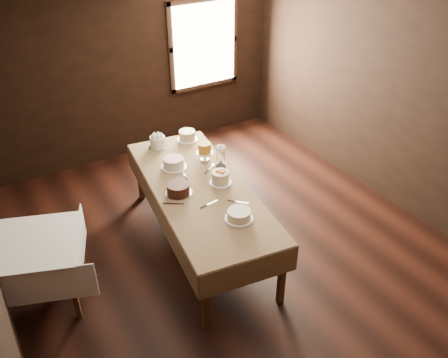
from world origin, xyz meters
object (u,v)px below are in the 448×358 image
display_table (200,191)px  cake_lattice (174,163)px  cake_server_a (212,202)px  flower_vase (221,166)px  cake_caramel (205,153)px  cake_chocolate (178,189)px  cake_cream (239,215)px  cake_speckled (187,136)px  side_table (34,249)px  cake_server_d (211,167)px  cake_server_e (178,204)px  cake_server_c (183,173)px  cake_flowers (220,178)px  cake_meringue (158,142)px  cake_server_b (242,202)px

display_table → cake_lattice: size_ratio=8.74×
cake_server_a → flower_vase: bearing=44.6°
cake_caramel → cake_chocolate: size_ratio=0.70×
cake_lattice → cake_cream: cake_lattice is taller
cake_lattice → cake_speckled: bearing=49.4°
cake_caramel → cake_speckled: bearing=83.7°
side_table → cake_cream: (1.93, -0.84, 0.21)m
cake_server_d → cake_server_e: bearing=-178.8°
cake_lattice → cake_server_c: bearing=-80.0°
side_table → cake_server_c: (1.85, 0.29, 0.16)m
display_table → cake_flowers: bearing=-12.6°
cake_lattice → cake_server_e: bearing=-113.3°
cake_meringue → cake_chocolate: bearing=-103.1°
cake_server_d → flower_vase: bearing=-97.0°
cake_chocolate → cake_cream: 0.83m
cake_lattice → cake_chocolate: (-0.21, -0.54, 0.00)m
cake_lattice → cake_server_d: size_ratio=1.34×
cake_lattice → cake_server_c: cake_lattice is taller
cake_cream → cake_caramel: bearing=76.6°
cake_flowers → cake_server_d: cake_flowers is taller
cake_chocolate → flower_vase: size_ratio=2.69×
cake_meringue → cake_cream: 1.88m
cake_meringue → cake_chocolate: size_ratio=0.80×
cake_chocolate → cake_server_a: bearing=-57.0°
cake_cream → flower_vase: flower_vase is taller
flower_vase → cake_cream: bearing=-110.0°
cake_server_e → display_table: bearing=59.4°
cake_meringue → cake_speckled: 0.43m
side_table → cake_server_a: 1.90m
side_table → cake_server_a: cake_server_a is taller
cake_cream → cake_server_c: size_ratio=1.35×
cake_meringue → cake_lattice: (-0.05, -0.58, -0.02)m
cake_server_a → cake_server_d: same height
cake_meringue → display_table: bearing=-89.7°
side_table → cake_speckled: 2.53m
flower_vase → side_table: bearing=-177.4°
cake_lattice → flower_vase: size_ratio=2.40×
cake_caramel → cake_server_a: size_ratio=1.05×
cake_lattice → cake_caramel: (0.42, -0.04, 0.05)m
cake_caramel → cake_flowers: cake_caramel is taller
display_table → cake_server_b: cake_server_b is taller
cake_meringue → cake_chocolate: 1.15m
cake_meringue → cake_server_c: (-0.02, -0.76, -0.07)m
cake_lattice → cake_caramel: cake_caramel is taller
side_table → cake_lattice: size_ratio=3.65×
cake_caramel → cake_server_e: bearing=-136.9°
cake_meringue → cake_server_e: bearing=-105.6°
display_table → cake_server_e: (-0.37, -0.17, 0.07)m
cake_server_d → cake_caramel: bearing=50.0°
cake_speckled → cake_server_b: size_ratio=1.17×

